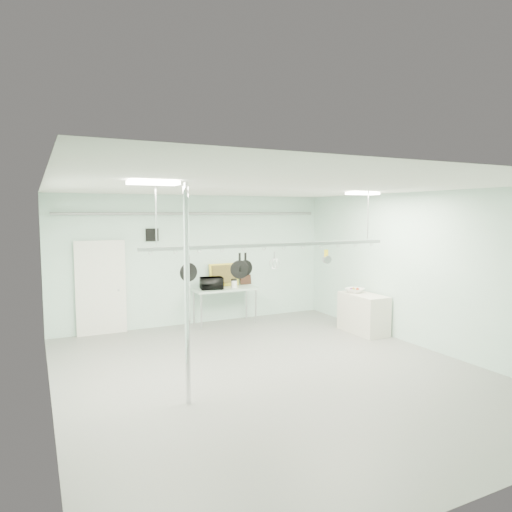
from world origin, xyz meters
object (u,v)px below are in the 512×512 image
pot_rack (274,243)px  skillet_mid (240,266)px  side_cabinet (363,313)px  microwave (212,283)px  chrome_pole (187,295)px  skillet_right (245,264)px  skillet_left (188,268)px  fruit_bowl (355,290)px  coffee_canister (234,284)px  prep_table (225,291)px

pot_rack → skillet_mid: pot_rack is taller
side_cabinet → microwave: bearing=143.2°
chrome_pole → skillet_right: size_ratio=8.40×
microwave → skillet_left: (-1.63, -3.27, 0.83)m
fruit_bowl → side_cabinet: bearing=-80.6°
coffee_canister → chrome_pole: bearing=-121.4°
side_cabinet → coffee_canister: bearing=137.4°
chrome_pole → skillet_left: size_ratio=7.81×
skillet_right → prep_table: bearing=67.4°
microwave → skillet_mid: size_ratio=1.21×
prep_table → skillet_mid: size_ratio=3.62×
skillet_left → skillet_right: size_ratio=1.08×
chrome_pole → microwave: 4.63m
coffee_canister → skillet_mid: skillet_mid is taller
skillet_left → skillet_mid: (0.91, 0.00, -0.02)m
chrome_pole → coffee_canister: bearing=58.6°
microwave → skillet_left: size_ratio=1.31×
prep_table → microwave: 0.42m
skillet_right → skillet_left: bearing=173.6°
fruit_bowl → skillet_right: 3.85m
skillet_left → side_cabinet: bearing=5.7°
fruit_bowl → chrome_pole: bearing=-154.7°
skillet_left → chrome_pole: bearing=-117.2°
prep_table → skillet_left: skillet_left is taller
skillet_mid → fruit_bowl: bearing=47.9°
skillet_left → skillet_mid: same height
chrome_pole → side_cabinet: chrome_pole is taller
skillet_right → microwave: bearing=73.2°
chrome_pole → skillet_left: 0.99m
fruit_bowl → coffee_canister: bearing=140.7°
pot_rack → microwave: size_ratio=8.96×
chrome_pole → coffee_canister: size_ratio=17.35×
pot_rack → skillet_right: bearing=180.0°
skillet_right → coffee_canister: bearing=63.5°
microwave → chrome_pole: bearing=74.7°
microwave → coffee_canister: microwave is taller
pot_rack → fruit_bowl: pot_rack is taller
microwave → skillet_mid: skillet_mid is taller
side_cabinet → fruit_bowl: (-0.04, 0.27, 0.50)m
prep_table → skillet_mid: (-1.07, -3.30, 1.03)m
fruit_bowl → skillet_mid: skillet_mid is taller
fruit_bowl → skillet_left: 4.79m
prep_table → side_cabinet: bearing=-40.8°
chrome_pole → pot_rack: 2.19m
prep_table → pot_rack: size_ratio=0.33×
side_cabinet → skillet_left: (-4.54, -1.10, 1.43)m
coffee_canister → pot_rack: bearing=-100.9°
side_cabinet → skillet_mid: 4.04m
prep_table → microwave: size_ratio=2.99×
chrome_pole → microwave: size_ratio=5.97×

